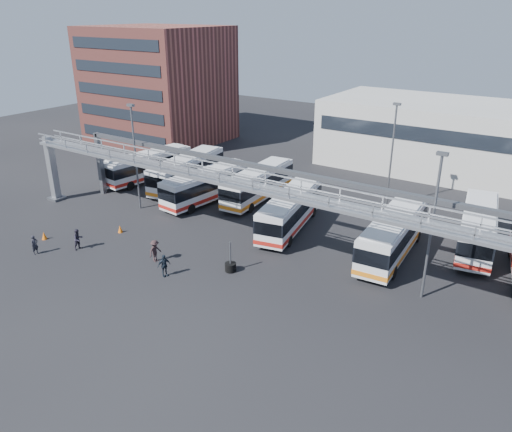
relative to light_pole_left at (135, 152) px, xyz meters
The scene contains 21 objects.
ground 18.78m from the light_pole_left, 26.57° to the right, with size 140.00×140.00×0.00m, color black.
gantry 16.14m from the light_pole_left, ahead, with size 51.40×5.15×7.10m.
apartment_building 28.52m from the light_pole_left, 129.29° to the left, with size 18.00×15.00×16.00m, color brown.
warehouse 41.07m from the light_pole_left, 46.97° to the left, with size 42.00×14.00×8.00m, color #9E9E99.
light_pole_left is the anchor object (origin of this frame).
light_pole_mid 28.02m from the light_pole_left, ahead, with size 0.70×0.35×10.21m.
light_pole_back 24.41m from the light_pole_left, 34.99° to the left, with size 0.70×0.35×10.21m.
bus_0 9.53m from the light_pole_left, 128.93° to the left, with size 3.90×10.99×3.27m.
bus_1 8.37m from the light_pole_left, 92.23° to the left, with size 4.06×11.63×3.46m.
bus_2 7.85m from the light_pole_left, 50.50° to the left, with size 3.66×11.04×3.29m.
bus_3 12.52m from the light_pole_left, 45.43° to the left, with size 3.16×10.96×3.29m.
bus_4 15.75m from the light_pole_left, 15.04° to the left, with size 4.54×11.20×3.32m.
bus_6 24.72m from the light_pole_left, ahead, with size 3.31×11.48×3.45m.
bus_7 30.95m from the light_pole_left, 17.10° to the left, with size 4.27×11.37×3.37m.
pedestrian_a 12.70m from the light_pole_left, 88.66° to the right, with size 0.59×0.39×1.62m, color black.
pedestrian_b 10.68m from the light_pole_left, 75.11° to the right, with size 0.86×0.67×1.76m, color #23202D.
pedestrian_c 12.68m from the light_pole_left, 38.41° to the right, with size 1.16×0.67×1.80m, color #2D1E20.
pedestrian_d 15.07m from the light_pole_left, 37.12° to the right, with size 1.01×0.42×1.73m, color black.
cone_left 11.16m from the light_pole_left, 99.34° to the right, with size 0.42×0.42×0.67m, color #E0610C.
cone_right 7.89m from the light_pole_left, 61.61° to the right, with size 0.42×0.42×0.66m, color #E0610C.
tire_stack 16.76m from the light_pole_left, 19.57° to the right, with size 0.85×0.85×2.42m.
Camera 1 is at (18.85, -23.69, 18.27)m, focal length 35.00 mm.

